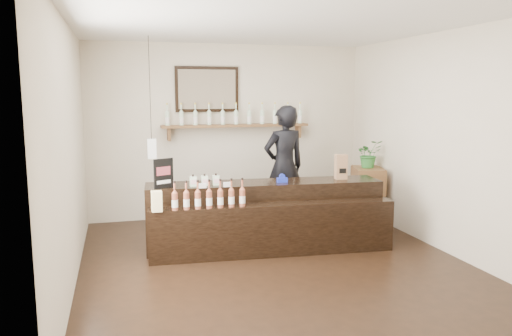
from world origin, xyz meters
name	(u,v)px	position (x,y,z in m)	size (l,w,h in m)	color
ground	(274,263)	(0.00, 0.00, 0.00)	(5.00, 5.00, 0.00)	black
room_shell	(275,121)	(0.00, 0.00, 1.70)	(5.00, 5.00, 5.00)	beige
back_wall_decor	(220,110)	(-0.15, 2.37, 1.76)	(2.66, 0.96, 1.69)	brown
counter	(267,218)	(0.08, 0.59, 0.41)	(3.13, 1.06, 1.01)	black
promo_sign	(164,173)	(-1.23, 0.62, 1.05)	(0.25, 0.12, 0.37)	black
paper_bag	(341,167)	(1.15, 0.63, 1.03)	(0.17, 0.13, 0.34)	#9F724D
tape_dispenser	(282,179)	(0.30, 0.60, 0.91)	(0.14, 0.06, 0.11)	#1829AC
side_cabinet	(367,195)	(2.00, 1.44, 0.43)	(0.57, 0.69, 0.87)	brown
potted_plant	(369,154)	(2.00, 1.44, 1.08)	(0.39, 0.34, 0.43)	#2D712D
shopkeeper	(284,159)	(0.65, 1.55, 1.04)	(0.76, 0.50, 2.08)	black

